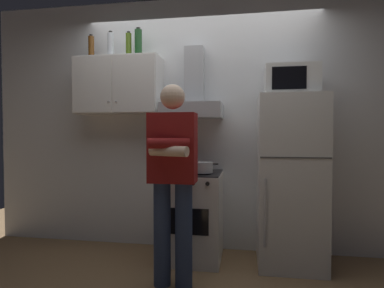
{
  "coord_description": "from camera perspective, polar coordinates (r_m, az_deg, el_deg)",
  "views": [
    {
      "loc": [
        0.47,
        -2.86,
        1.24
      ],
      "look_at": [
        0.0,
        0.0,
        1.15
      ],
      "focal_mm": 29.78,
      "sensor_mm": 36.0,
      "label": 1
    }
  ],
  "objects": [
    {
      "name": "microwave",
      "position": [
        3.19,
        17.28,
        10.72
      ],
      "size": [
        0.48,
        0.37,
        0.28
      ],
      "color": "silver",
      "rests_on": "refrigerator"
    },
    {
      "name": "person_standing",
      "position": [
        2.59,
        -3.5,
        -5.77
      ],
      "size": [
        0.38,
        0.33,
        1.64
      ],
      "color": "navy",
      "rests_on": "ground_plane"
    },
    {
      "name": "ground_plane",
      "position": [
        3.15,
        -0.0,
        -21.4
      ],
      "size": [
        7.0,
        7.0,
        0.0
      ],
      "primitive_type": "plane",
      "color": "olive"
    },
    {
      "name": "bottle_wine_green",
      "position": [
        3.55,
        -9.59,
        17.38
      ],
      "size": [
        0.08,
        0.08,
        0.31
      ],
      "color": "#19471E",
      "rests_on": "upper_cabinet"
    },
    {
      "name": "stove_oven",
      "position": [
        3.25,
        -0.15,
        -12.59
      ],
      "size": [
        0.6,
        0.62,
        0.87
      ],
      "color": "white",
      "rests_on": "ground_plane"
    },
    {
      "name": "bottle_olive_oil",
      "position": [
        3.58,
        -11.28,
        16.96
      ],
      "size": [
        0.06,
        0.06,
        0.27
      ],
      "color": "#4C6B19",
      "rests_on": "upper_cabinet"
    },
    {
      "name": "back_wall_tiled",
      "position": [
        3.49,
        1.62,
        3.6
      ],
      "size": [
        4.8,
        0.1,
        2.7
      ],
      "primitive_type": "cube",
      "color": "white",
      "rests_on": "ground_plane"
    },
    {
      "name": "upper_cabinet",
      "position": [
        3.53,
        -12.93,
        10.06
      ],
      "size": [
        0.9,
        0.37,
        0.6
      ],
      "color": "white"
    },
    {
      "name": "cooking_pot",
      "position": [
        3.03,
        1.9,
        -4.21
      ],
      "size": [
        0.3,
        0.2,
        0.1
      ],
      "color": "#B7BABF",
      "rests_on": "stove_oven"
    },
    {
      "name": "bottle_vodka_clear",
      "position": [
        3.64,
        -14.37,
        16.77
      ],
      "size": [
        0.07,
        0.07,
        0.28
      ],
      "color": "silver",
      "rests_on": "upper_cabinet"
    },
    {
      "name": "refrigerator",
      "position": [
        3.17,
        17.17,
        -6.29
      ],
      "size": [
        0.6,
        0.62,
        1.6
      ],
      "color": "white",
      "rests_on": "ground_plane"
    },
    {
      "name": "bottle_beer_brown",
      "position": [
        3.75,
        -17.6,
        16.14
      ],
      "size": [
        0.06,
        0.06,
        0.26
      ],
      "color": "brown",
      "rests_on": "upper_cabinet"
    },
    {
      "name": "range_hood",
      "position": [
        3.29,
        0.22,
        8.02
      ],
      "size": [
        0.6,
        0.44,
        0.75
      ],
      "color": "#B7BABF"
    }
  ]
}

